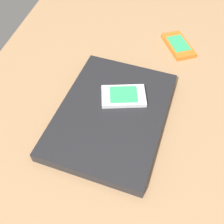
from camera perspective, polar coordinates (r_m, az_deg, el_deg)
desk_surface at (r=61.80cm, az=5.47°, el=0.15°), size 120.00×80.00×3.00cm
laptop_closed at (r=57.54cm, az=-0.00°, el=-0.46°), size 32.73×25.42×2.50cm
cell_phone_on_laptop at (r=58.74cm, az=2.52°, el=3.59°), size 8.40×10.89×1.08cm
cell_phone_on_desk at (r=77.65cm, az=14.01°, el=13.75°), size 12.38×10.29×1.30cm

